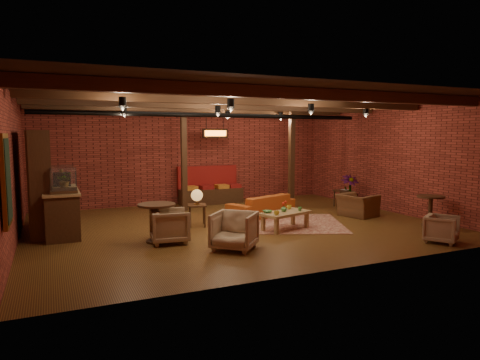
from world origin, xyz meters
name	(u,v)px	position (x,y,z in m)	size (l,w,h in m)	color
floor	(237,225)	(0.00, 0.00, 0.00)	(10.00, 10.00, 0.00)	#3A200E
ceiling	(237,98)	(0.00, 0.00, 3.20)	(10.00, 8.00, 0.02)	black
wall_back	(189,156)	(0.00, 4.00, 1.60)	(10.00, 0.02, 3.20)	maroon
wall_front	(333,177)	(0.00, -4.00, 1.60)	(10.00, 0.02, 3.20)	maroon
wall_left	(13,169)	(-5.00, 0.00, 1.60)	(0.02, 8.00, 3.20)	maroon
wall_right	(390,158)	(5.00, 0.00, 1.60)	(0.02, 8.00, 3.20)	maroon
ceiling_beams	(237,103)	(0.00, 0.00, 3.08)	(9.80, 6.40, 0.22)	#331F11
ceiling_pipe	(214,115)	(0.00, 1.60, 2.85)	(0.12, 0.12, 9.60)	black
post_left	(184,158)	(-0.60, 2.60, 1.60)	(0.16, 0.16, 3.20)	#331F11
post_right	(292,157)	(2.80, 2.00, 1.60)	(0.16, 0.16, 3.20)	#331F11
service_counter	(61,199)	(-4.10, 1.00, 0.80)	(0.80, 2.50, 1.60)	#331F11
plant_counter	(64,180)	(-4.00, 1.20, 1.22)	(0.35, 0.39, 0.30)	#337F33
shelving_hutch	(41,182)	(-4.50, 1.10, 1.20)	(0.52, 2.00, 2.40)	#331F11
chalkboard_menu	(7,180)	(-4.93, -2.30, 1.60)	(0.08, 0.96, 1.46)	black
banquette	(211,189)	(0.60, 3.55, 0.50)	(2.10, 0.70, 1.00)	maroon
service_sign	(215,133)	(0.60, 3.10, 2.35)	(0.86, 0.06, 0.30)	orange
ceiling_spotlights	(237,112)	(0.00, 0.00, 2.86)	(6.40, 4.40, 0.28)	black
rug	(278,223)	(1.08, -0.23, 0.01)	(3.27, 2.50, 0.01)	maroon
sofa	(261,205)	(1.15, 0.87, 0.30)	(2.08, 0.82, 0.61)	#A44516
coffee_table	(285,214)	(0.87, -0.93, 0.39)	(1.40, 0.97, 0.69)	olive
side_table_lamp	(197,198)	(-0.95, 0.32, 0.71)	(0.54, 0.54, 0.94)	#331F11
round_table_left	(157,216)	(-2.25, -0.87, 0.57)	(0.80, 0.80, 0.84)	#331F11
armchair_a	(170,224)	(-2.01, -1.03, 0.40)	(0.77, 0.72, 0.80)	beige
armchair_b	(234,229)	(-0.97, -2.10, 0.42)	(0.82, 0.77, 0.84)	beige
armchair_right	(358,202)	(3.61, -0.29, 0.42)	(0.97, 0.63, 0.85)	brown
side_table_book	(343,191)	(4.23, 1.19, 0.50)	(0.53, 0.53, 0.56)	#331F11
round_table_right	(431,206)	(4.40, -2.11, 0.52)	(0.67, 0.67, 0.78)	#331F11
armchair_far	(442,228)	(3.31, -3.40, 0.32)	(0.63, 0.59, 0.65)	beige
plant_tall	(350,159)	(4.37, 1.04, 1.55)	(1.73, 1.73, 3.09)	#4C7F4C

